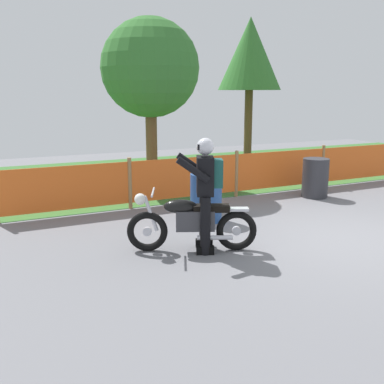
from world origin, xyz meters
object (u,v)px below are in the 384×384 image
(rider_lead, at_px, (206,188))
(spare_drum, at_px, (315,178))
(motorcycle_lead, at_px, (191,222))
(oil_drum, at_px, (206,197))

(rider_lead, distance_m, spare_drum, 4.43)
(motorcycle_lead, distance_m, spare_drum, 4.53)
(spare_drum, bearing_deg, motorcycle_lead, -153.91)
(motorcycle_lead, xyz_separation_m, rider_lead, (0.19, -0.09, 0.51))
(motorcycle_lead, relative_size, oil_drum, 2.05)
(motorcycle_lead, relative_size, rider_lead, 1.07)
(rider_lead, relative_size, spare_drum, 1.92)
(rider_lead, distance_m, oil_drum, 1.69)
(rider_lead, bearing_deg, oil_drum, -93.61)
(oil_drum, bearing_deg, spare_drum, 11.83)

